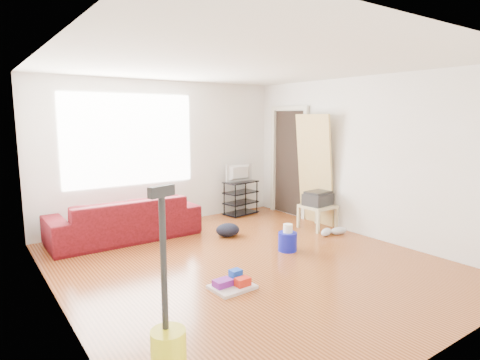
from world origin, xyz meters
TOP-DOWN VIEW (x-y plane):
  - room at (0.07, 0.15)m, footprint 4.51×5.01m
  - sofa at (-0.94, 1.95)m, footprint 2.25×0.88m
  - tv_stand at (1.46, 2.22)m, footprint 0.70×0.47m
  - tv at (1.46, 2.22)m, footprint 0.59×0.08m
  - side_table at (1.95, 0.66)m, footprint 0.50×0.50m
  - printer at (1.95, 0.66)m, footprint 0.49×0.40m
  - bucket at (0.75, 0.07)m, footprint 0.34×0.34m
  - toilet_paper at (0.75, 0.07)m, footprint 0.13×0.13m
  - cleaning_tray at (-0.59, -0.52)m, footprint 0.47×0.39m
  - backpack at (0.44, 1.14)m, footprint 0.45×0.40m
  - sneakers at (1.85, 0.22)m, footprint 0.54×0.27m
  - door_panel at (2.13, 0.93)m, footprint 0.24×0.77m

SIDE VIEW (x-z plane):
  - sofa at x=-0.94m, z-range -0.33..0.33m
  - bucket at x=0.75m, z-range -0.13..0.13m
  - backpack at x=0.44m, z-range -0.10..0.10m
  - door_panel at x=2.13m, z-range -0.96..0.96m
  - cleaning_tray at x=-0.59m, z-range -0.03..0.13m
  - sneakers at x=1.85m, z-range 0.00..0.12m
  - toilet_paper at x=0.75m, z-range 0.13..0.25m
  - tv_stand at x=1.46m, z-range 0.01..0.66m
  - side_table at x=1.95m, z-range 0.14..0.54m
  - printer at x=1.95m, z-range 0.40..0.64m
  - tv at x=1.46m, z-range 0.65..0.99m
  - room at x=0.07m, z-range 0.00..2.51m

